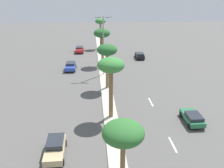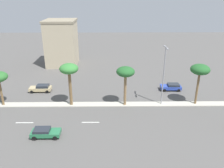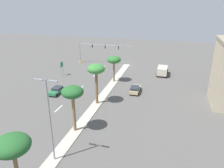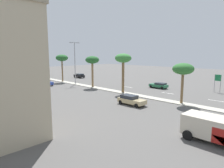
% 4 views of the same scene
% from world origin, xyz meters
% --- Properties ---
extents(ground_plane, '(160.00, 160.00, 0.00)m').
position_xyz_m(ground_plane, '(0.00, 34.77, 0.00)').
color(ground_plane, '#565451').
extents(median_curb, '(1.80, 89.40, 0.12)m').
position_xyz_m(median_curb, '(0.00, 44.70, 0.06)').
color(median_curb, '#B7B2A3').
rests_on(median_curb, ground).
extents(lane_stripe_front, '(0.20, 2.80, 0.01)m').
position_xyz_m(lane_stripe_front, '(6.13, 20.98, 0.01)').
color(lane_stripe_front, silver).
rests_on(lane_stripe_front, ground).
extents(lane_stripe_left, '(0.20, 2.80, 0.01)m').
position_xyz_m(lane_stripe_left, '(6.13, 31.41, 0.01)').
color(lane_stripe_left, silver).
rests_on(lane_stripe_left, ground).
extents(commercial_building, '(8.87, 8.24, 12.35)m').
position_xyz_m(commercial_building, '(-25.06, 21.32, 6.20)').
color(commercial_building, tan).
rests_on(commercial_building, ground).
extents(palm_tree_left, '(3.25, 3.25, 7.72)m').
position_xyz_m(palm_tree_left, '(0.05, 27.47, 6.64)').
color(palm_tree_left, brown).
rests_on(palm_tree_left, median_curb).
extents(palm_tree_rear, '(3.19, 3.19, 7.17)m').
position_xyz_m(palm_tree_rear, '(0.18, 37.21, 6.18)').
color(palm_tree_rear, olive).
rests_on(palm_tree_rear, median_curb).
extents(palm_tree_inboard, '(3.35, 3.35, 7.49)m').
position_xyz_m(palm_tree_inboard, '(-0.08, 50.17, 6.54)').
color(palm_tree_inboard, brown).
rests_on(palm_tree_inboard, median_curb).
extents(street_lamp_leading, '(2.90, 0.24, 10.58)m').
position_xyz_m(street_lamp_leading, '(-0.09, 43.90, 6.27)').
color(street_lamp_leading, gray).
rests_on(street_lamp_leading, median_curb).
extents(sedan_green_inboard, '(1.97, 4.10, 1.30)m').
position_xyz_m(sedan_green_inboard, '(9.87, 25.27, 0.71)').
color(sedan_green_inboard, '#287047').
rests_on(sedan_green_inboard, ground).
extents(sedan_blue_left, '(2.11, 4.24, 1.40)m').
position_xyz_m(sedan_blue_left, '(-6.51, 47.35, 0.76)').
color(sedan_blue_left, '#2D47AD').
rests_on(sedan_blue_left, ground).
extents(sedan_tan_outboard, '(2.01, 4.43, 1.47)m').
position_xyz_m(sedan_tan_outboard, '(-6.03, 20.31, 0.78)').
color(sedan_tan_outboard, tan).
rests_on(sedan_tan_outboard, ground).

